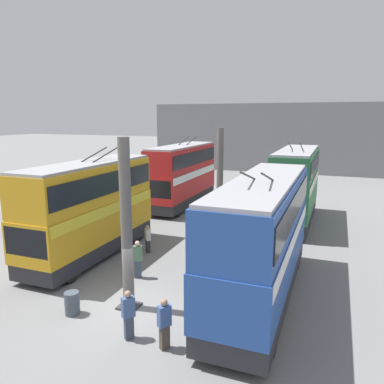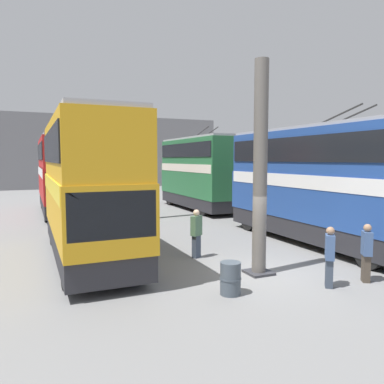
{
  "view_description": "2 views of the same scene",
  "coord_description": "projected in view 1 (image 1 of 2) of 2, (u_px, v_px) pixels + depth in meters",
  "views": [
    {
      "loc": [
        -11.78,
        -7.29,
        7.43
      ],
      "look_at": [
        8.26,
        0.5,
        3.1
      ],
      "focal_mm": 35.0,
      "sensor_mm": 36.0,
      "label": 1
    },
    {
      "loc": [
        -9.81,
        6.65,
        3.66
      ],
      "look_at": [
        8.33,
        -1.27,
        1.92
      ],
      "focal_mm": 35.0,
      "sensor_mm": 36.0,
      "label": 2
    }
  ],
  "objects": [
    {
      "name": "person_by_right_row",
      "position": [
        148.0,
        238.0,
        20.74
      ],
      "size": [
        0.47,
        0.46,
        1.56
      ],
      "rotation": [
        0.0,
        0.0,
        2.31
      ],
      "color": "#2D2D33",
      "rests_on": "ground_plane"
    },
    {
      "name": "ground_plane",
      "position": [
        128.0,
        308.0,
        14.82
      ],
      "size": [
        240.0,
        240.0,
        0.0
      ],
      "primitive_type": "plane",
      "color": "slate"
    },
    {
      "name": "support_column_near",
      "position": [
        126.0,
        229.0,
        14.25
      ],
      "size": [
        0.8,
        0.8,
        6.72
      ],
      "color": "#605B56",
      "rests_on": "ground_plane"
    },
    {
      "name": "bus_right_mid",
      "position": [
        182.0,
        172.0,
        31.31
      ],
      "size": [
        9.74,
        2.54,
        5.76
      ],
      "color": "black",
      "rests_on": "ground_plane"
    },
    {
      "name": "bus_left_far",
      "position": [
        296.0,
        181.0,
        26.26
      ],
      "size": [
        9.33,
        2.54,
        5.85
      ],
      "color": "black",
      "rests_on": "ground_plane"
    },
    {
      "name": "support_column_far",
      "position": [
        220.0,
        180.0,
        25.3
      ],
      "size": [
        0.8,
        0.8,
        6.72
      ],
      "color": "#605B56",
      "rests_on": "ground_plane"
    },
    {
      "name": "person_aisle_midway",
      "position": [
        138.0,
        258.0,
        17.42
      ],
      "size": [
        0.41,
        0.48,
        1.81
      ],
      "rotation": [
        0.0,
        0.0,
        0.49
      ],
      "color": "#384251",
      "rests_on": "ground_plane"
    },
    {
      "name": "oil_drum",
      "position": [
        72.0,
        303.0,
        14.27
      ],
      "size": [
        0.59,
        0.59,
        0.89
      ],
      "color": "#424C56",
      "rests_on": "ground_plane"
    },
    {
      "name": "person_aisle_foreground",
      "position": [
        128.0,
        314.0,
        12.58
      ],
      "size": [
        0.48,
        0.45,
        1.76
      ],
      "rotation": [
        0.0,
        0.0,
        4.03
      ],
      "color": "#384251",
      "rests_on": "ground_plane"
    },
    {
      "name": "bus_right_near",
      "position": [
        90.0,
        204.0,
        19.72
      ],
      "size": [
        9.03,
        2.54,
        5.75
      ],
      "color": "black",
      "rests_on": "ground_plane"
    },
    {
      "name": "depot_back_wall",
      "position": [
        280.0,
        138.0,
        49.67
      ],
      "size": [
        0.5,
        36.0,
        9.22
      ],
      "color": "slate",
      "rests_on": "ground_plane"
    },
    {
      "name": "bus_left_near",
      "position": [
        262.0,
        232.0,
        15.01
      ],
      "size": [
        10.46,
        2.54,
        5.67
      ],
      "color": "black",
      "rests_on": "ground_plane"
    },
    {
      "name": "person_by_left_row",
      "position": [
        164.0,
        323.0,
        12.03
      ],
      "size": [
        0.48,
        0.43,
        1.75
      ],
      "rotation": [
        0.0,
        0.0,
        4.11
      ],
      "color": "#473D33",
      "rests_on": "ground_plane"
    }
  ]
}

